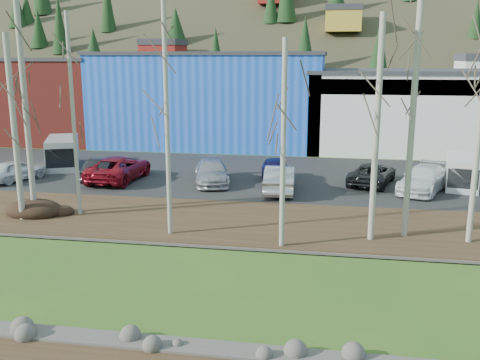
% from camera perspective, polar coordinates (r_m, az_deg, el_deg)
% --- Properties ---
extents(near_bank_rocks, '(80.00, 0.80, 0.50)m').
position_cam_1_polar(near_bank_rocks, '(15.80, -9.92, -16.89)').
color(near_bank_rocks, '#47423D').
rests_on(near_bank_rocks, ground).
extents(river, '(80.00, 8.00, 0.90)m').
position_cam_1_polar(river, '(19.29, -5.80, -11.02)').
color(river, '#141931').
rests_on(river, ground).
extents(far_bank_rocks, '(80.00, 0.80, 0.46)m').
position_cam_1_polar(far_bank_rocks, '(22.98, -3.07, -6.96)').
color(far_bank_rocks, '#47423D').
rests_on(far_bank_rocks, ground).
extents(far_bank, '(80.00, 7.00, 0.15)m').
position_cam_1_polar(far_bank, '(25.92, -1.51, -4.44)').
color(far_bank, '#382616').
rests_on(far_bank, ground).
extents(parking_lot, '(80.00, 14.00, 0.14)m').
position_cam_1_polar(parking_lot, '(35.94, 1.73, 0.48)').
color(parking_lot, black).
rests_on(parking_lot, ground).
extents(building_brick, '(16.32, 12.24, 7.80)m').
position_cam_1_polar(building_brick, '(56.79, -21.07, 8.13)').
color(building_brick, maroon).
rests_on(building_brick, ground).
extents(building_blue, '(20.40, 12.24, 8.30)m').
position_cam_1_polar(building_blue, '(50.09, -2.85, 8.72)').
color(building_blue, blue).
rests_on(building_blue, ground).
extents(building_white, '(18.36, 12.24, 6.80)m').
position_cam_1_polar(building_white, '(49.46, 18.13, 7.19)').
color(building_white, white).
rests_on(building_white, ground).
extents(dirt_mound, '(2.89, 2.04, 0.57)m').
position_cam_1_polar(dirt_mound, '(28.65, -21.14, -2.88)').
color(dirt_mound, black).
rests_on(dirt_mound, far_bank).
extents(birch_0, '(0.27, 0.27, 8.77)m').
position_cam_1_polar(birch_0, '(27.25, -22.93, 5.01)').
color(birch_0, '#B4B0A2').
rests_on(birch_0, far_bank).
extents(birch_1, '(0.19, 0.19, 9.79)m').
position_cam_1_polar(birch_1, '(27.11, -17.35, 6.49)').
color(birch_1, '#B4B0A2').
rests_on(birch_1, far_bank).
extents(birch_2, '(0.28, 0.28, 10.32)m').
position_cam_1_polar(birch_2, '(27.80, -21.88, 6.85)').
color(birch_2, '#B4B0A2').
rests_on(birch_2, far_bank).
extents(birch_3, '(0.20, 0.20, 10.18)m').
position_cam_1_polar(birch_3, '(23.11, -7.81, 6.43)').
color(birch_3, '#B4B0A2').
rests_on(birch_3, far_bank).
extents(birch_4, '(0.21, 0.21, 8.43)m').
position_cam_1_polar(birch_4, '(21.47, 4.64, 3.65)').
color(birch_4, '#B4B0A2').
rests_on(birch_4, far_bank).
extents(birch_5, '(0.27, 0.27, 11.59)m').
position_cam_1_polar(birch_5, '(23.63, 18.02, 7.78)').
color(birch_5, '#B4B0A2').
rests_on(birch_5, far_bank).
extents(birch_6, '(0.26, 0.26, 9.42)m').
position_cam_1_polar(birch_6, '(22.86, 14.37, 5.12)').
color(birch_6, '#B4B0A2').
rests_on(birch_6, far_bank).
extents(car_0, '(2.87, 4.32, 1.37)m').
position_cam_1_polar(car_0, '(36.85, -22.84, 0.97)').
color(car_0, white).
rests_on(car_0, parking_lot).
extents(car_1, '(1.99, 4.64, 1.49)m').
position_cam_1_polar(car_1, '(35.09, -14.27, 1.14)').
color(car_1, black).
rests_on(car_1, parking_lot).
extents(car_2, '(2.89, 5.76, 1.57)m').
position_cam_1_polar(car_2, '(34.90, -12.77, 1.22)').
color(car_2, maroon).
rests_on(car_2, parking_lot).
extents(car_3, '(3.19, 5.27, 1.43)m').
position_cam_1_polar(car_3, '(33.35, -3.04, 0.87)').
color(car_3, '#9E9FA7').
rests_on(car_3, parking_lot).
extents(car_4, '(2.46, 4.67, 1.51)m').
position_cam_1_polar(car_4, '(33.53, 3.89, 1.00)').
color(car_4, '#181448').
rests_on(car_4, parking_lot).
extents(car_5, '(1.92, 4.89, 1.58)m').
position_cam_1_polar(car_5, '(31.16, 4.29, 0.14)').
color(car_5, '#ADAEB0').
rests_on(car_5, parking_lot).
extents(car_6, '(3.51, 5.29, 1.35)m').
position_cam_1_polar(car_6, '(34.03, 13.91, 0.68)').
color(car_6, '#252527').
rests_on(car_6, parking_lot).
extents(car_7, '(4.00, 5.52, 1.49)m').
position_cam_1_polar(car_7, '(33.01, 19.02, 0.10)').
color(car_7, white).
rests_on(car_7, parking_lot).
extents(van_white, '(2.50, 4.48, 1.85)m').
position_cam_1_polar(van_white, '(34.87, 22.59, 0.77)').
color(van_white, white).
rests_on(van_white, parking_lot).
extents(van_grey, '(3.77, 5.19, 2.10)m').
position_cam_1_polar(van_grey, '(40.10, -18.42, 2.76)').
color(van_grey, silver).
rests_on(van_grey, parking_lot).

